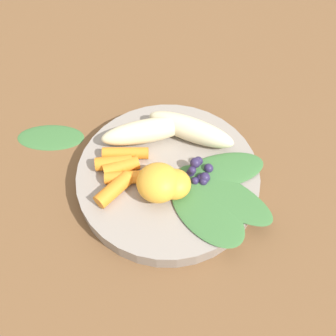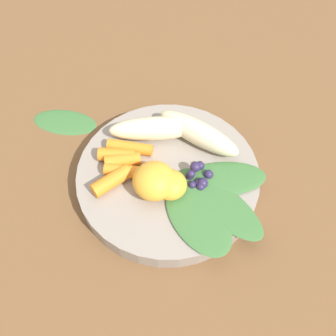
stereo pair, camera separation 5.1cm
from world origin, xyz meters
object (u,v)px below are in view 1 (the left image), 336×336
at_px(bowl, 168,178).
at_px(kale_leaf_stray, 50,137).
at_px(orange_segment_near, 174,184).
at_px(banana_peeled_left, 147,131).
at_px(banana_peeled_right, 191,129).

bearing_deg(bowl, kale_leaf_stray, 27.06).
distance_m(orange_segment_near, kale_leaf_stray, 0.21).
height_order(banana_peeled_left, orange_segment_near, banana_peeled_left).
relative_size(bowl, banana_peeled_left, 1.95).
height_order(orange_segment_near, kale_leaf_stray, orange_segment_near).
xyz_separation_m(bowl, banana_peeled_left, (0.06, -0.01, 0.03)).
bearing_deg(banana_peeled_right, banana_peeled_left, 27.72).
height_order(banana_peeled_right, orange_segment_near, banana_peeled_right).
xyz_separation_m(banana_peeled_right, orange_segment_near, (-0.05, 0.07, -0.00)).
bearing_deg(banana_peeled_right, orange_segment_near, 99.94).
relative_size(bowl, kale_leaf_stray, 2.44).
bearing_deg(kale_leaf_stray, bowl, 156.85).
bearing_deg(kale_leaf_stray, orange_segment_near, 150.79).
xyz_separation_m(banana_peeled_left, kale_leaf_stray, (0.11, 0.10, -0.04)).
distance_m(banana_peeled_left, banana_peeled_right, 0.06).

